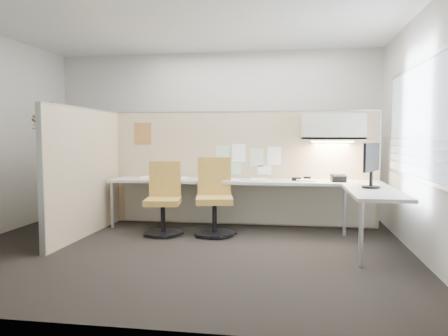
% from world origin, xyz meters
% --- Properties ---
extents(floor, '(5.50, 4.50, 0.01)m').
position_xyz_m(floor, '(0.00, 0.00, -0.01)').
color(floor, black).
rests_on(floor, ground).
extents(ceiling, '(5.50, 4.50, 0.01)m').
position_xyz_m(ceiling, '(0.00, 0.00, 2.80)').
color(ceiling, white).
rests_on(ceiling, wall_back).
extents(wall_back, '(5.50, 0.02, 2.80)m').
position_xyz_m(wall_back, '(0.00, 2.25, 1.40)').
color(wall_back, beige).
rests_on(wall_back, ground).
extents(wall_front, '(5.50, 0.02, 2.80)m').
position_xyz_m(wall_front, '(0.00, -2.25, 1.40)').
color(wall_front, beige).
rests_on(wall_front, ground).
extents(wall_right, '(0.02, 4.50, 2.80)m').
position_xyz_m(wall_right, '(2.75, 0.00, 1.40)').
color(wall_right, beige).
rests_on(wall_right, ground).
extents(window_pane, '(0.01, 2.80, 1.30)m').
position_xyz_m(window_pane, '(2.73, 0.00, 1.55)').
color(window_pane, '#929DA9').
rests_on(window_pane, wall_right).
extents(partition_back, '(4.10, 0.06, 1.75)m').
position_xyz_m(partition_back, '(0.55, 1.60, 0.88)').
color(partition_back, tan).
rests_on(partition_back, floor).
extents(partition_left, '(0.06, 2.20, 1.75)m').
position_xyz_m(partition_left, '(-1.50, 0.50, 0.88)').
color(partition_left, tan).
rests_on(partition_left, floor).
extents(desk, '(4.00, 2.07, 0.73)m').
position_xyz_m(desk, '(0.93, 1.13, 0.60)').
color(desk, beige).
rests_on(desk, floor).
extents(overhead_bin, '(0.90, 0.36, 0.38)m').
position_xyz_m(overhead_bin, '(1.90, 1.39, 1.51)').
color(overhead_bin, beige).
rests_on(overhead_bin, partition_back).
extents(task_light_strip, '(0.60, 0.06, 0.02)m').
position_xyz_m(task_light_strip, '(1.90, 1.39, 1.30)').
color(task_light_strip, '#FFEABF').
rests_on(task_light_strip, overhead_bin).
extents(pinned_papers, '(1.01, 0.00, 0.47)m').
position_xyz_m(pinned_papers, '(0.63, 1.57, 1.03)').
color(pinned_papers, '#8CBF8C').
rests_on(pinned_papers, partition_back).
extents(poster, '(0.28, 0.00, 0.35)m').
position_xyz_m(poster, '(-1.05, 1.57, 1.42)').
color(poster, orange).
rests_on(poster, partition_back).
extents(chair_left, '(0.53, 0.55, 1.01)m').
position_xyz_m(chair_left, '(-0.46, 0.74, 0.47)').
color(chair_left, black).
rests_on(chair_left, floor).
extents(chair_right, '(0.58, 0.60, 1.07)m').
position_xyz_m(chair_right, '(0.25, 0.83, 0.50)').
color(chair_right, black).
rests_on(chair_right, floor).
extents(monitor, '(0.27, 0.49, 0.56)m').
position_xyz_m(monitor, '(2.30, 0.49, 1.05)').
color(monitor, black).
rests_on(monitor, desk).
extents(phone, '(0.22, 0.21, 0.12)m').
position_xyz_m(phone, '(1.97, 1.23, 0.78)').
color(phone, black).
rests_on(phone, desk).
extents(stapler, '(0.14, 0.05, 0.05)m').
position_xyz_m(stapler, '(1.39, 1.28, 0.76)').
color(stapler, black).
rests_on(stapler, desk).
extents(tape_dispenser, '(0.11, 0.08, 0.06)m').
position_xyz_m(tape_dispenser, '(1.55, 1.34, 0.76)').
color(tape_dispenser, black).
rests_on(tape_dispenser, desk).
extents(coat_hook, '(0.18, 0.46, 1.38)m').
position_xyz_m(coat_hook, '(-1.58, -0.38, 1.41)').
color(coat_hook, silver).
rests_on(coat_hook, partition_left).
extents(paper_stack_0, '(0.29, 0.34, 0.03)m').
position_xyz_m(paper_stack_0, '(-0.85, 1.23, 0.74)').
color(paper_stack_0, white).
rests_on(paper_stack_0, desk).
extents(paper_stack_1, '(0.23, 0.30, 0.02)m').
position_xyz_m(paper_stack_1, '(-0.38, 1.34, 0.74)').
color(paper_stack_1, white).
rests_on(paper_stack_1, desk).
extents(paper_stack_2, '(0.25, 0.32, 0.05)m').
position_xyz_m(paper_stack_2, '(0.16, 1.22, 0.75)').
color(paper_stack_2, white).
rests_on(paper_stack_2, desk).
extents(paper_stack_3, '(0.26, 0.32, 0.02)m').
position_xyz_m(paper_stack_3, '(0.81, 1.31, 0.74)').
color(paper_stack_3, white).
rests_on(paper_stack_3, desk).
extents(paper_stack_4, '(0.30, 0.35, 0.03)m').
position_xyz_m(paper_stack_4, '(1.50, 1.27, 0.74)').
color(paper_stack_4, white).
rests_on(paper_stack_4, desk).
extents(paper_stack_5, '(0.25, 0.31, 0.02)m').
position_xyz_m(paper_stack_5, '(2.32, 0.75, 0.74)').
color(paper_stack_5, white).
rests_on(paper_stack_5, desk).
extents(paper_stack_6, '(0.25, 0.31, 0.02)m').
position_xyz_m(paper_stack_6, '(0.45, 1.12, 0.74)').
color(paper_stack_6, white).
rests_on(paper_stack_6, desk).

